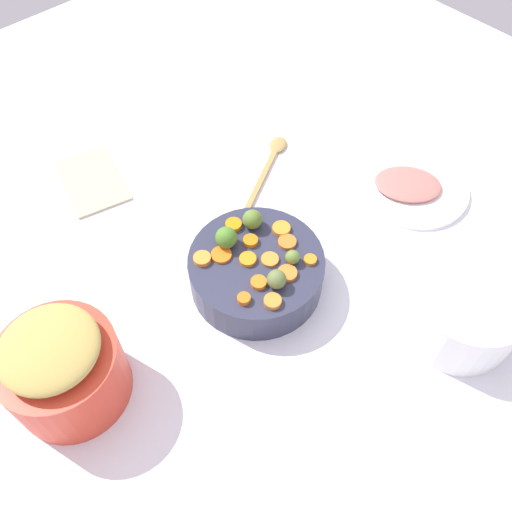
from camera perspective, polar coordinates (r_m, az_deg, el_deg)
name	(u,v)px	position (r m, az deg, el deg)	size (l,w,h in m)	color
tabletop	(240,297)	(1.09, -1.67, -4.41)	(2.40, 2.40, 0.02)	white
serving_bowl_carrots	(256,271)	(1.06, 0.00, -1.60)	(0.26, 0.26, 0.08)	#2E3146
metal_pot	(65,372)	(0.98, -19.54, -11.54)	(0.20, 0.20, 0.14)	red
stuffing_mound	(48,348)	(0.90, -21.12, -9.10)	(0.16, 0.16, 0.04)	tan
carrot_slice_0	(281,229)	(1.07, 2.70, 2.92)	(0.04, 0.04, 0.01)	orange
carrot_slice_1	(248,259)	(1.02, -0.87, -0.34)	(0.03, 0.03, 0.01)	orange
carrot_slice_2	(251,241)	(1.05, -0.58, 1.62)	(0.03, 0.03, 0.01)	orange
carrot_slice_3	(202,259)	(1.03, -5.72, -0.27)	(0.03, 0.03, 0.01)	orange
carrot_slice_4	(274,300)	(0.97, 1.92, -4.69)	(0.03, 0.03, 0.01)	orange
carrot_slice_5	(287,242)	(1.05, 3.32, 1.50)	(0.04, 0.04, 0.01)	orange
carrot_slice_6	(310,260)	(1.03, 5.77, -0.39)	(0.02, 0.02, 0.01)	orange
carrot_slice_7	(244,299)	(0.97, -1.29, -4.54)	(0.02, 0.02, 0.01)	orange
carrot_slice_8	(220,256)	(1.03, -3.85, 0.02)	(0.04, 0.04, 0.01)	orange
carrot_slice_9	(270,259)	(1.02, 1.48, -0.37)	(0.03, 0.03, 0.01)	orange
carrot_slice_10	(259,283)	(0.99, 0.29, -2.83)	(0.03, 0.03, 0.01)	orange
carrot_slice_11	(234,225)	(1.07, -2.39, 3.32)	(0.03, 0.03, 0.01)	orange
carrot_slice_12	(287,273)	(1.01, 3.35, -1.82)	(0.04, 0.04, 0.01)	orange
brussels_sprout_0	(277,279)	(0.98, 2.19, -2.49)	(0.04, 0.04, 0.04)	#5E713A
brussels_sprout_1	(292,257)	(1.01, 3.89, -0.12)	(0.03, 0.03, 0.03)	olive
brussels_sprout_2	(252,219)	(1.06, -0.38, 3.89)	(0.04, 0.04, 0.04)	#56742B
brussels_sprout_3	(226,238)	(1.03, -3.16, 1.96)	(0.04, 0.04, 0.04)	#497D28
wooden_spoon	(270,161)	(1.31, 1.50, 10.01)	(0.15, 0.26, 0.01)	#AB894A
casserole_dish	(464,311)	(1.06, 21.13, -5.42)	(0.21, 0.21, 0.12)	white
ham_plate	(414,187)	(1.30, 16.37, 6.99)	(0.25, 0.25, 0.01)	white
ham_slice_main	(408,184)	(1.28, 15.79, 7.35)	(0.15, 0.11, 0.02)	#C26D63
dish_towel	(92,180)	(1.32, -16.97, 7.66)	(0.20, 0.13, 0.01)	#BDB490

